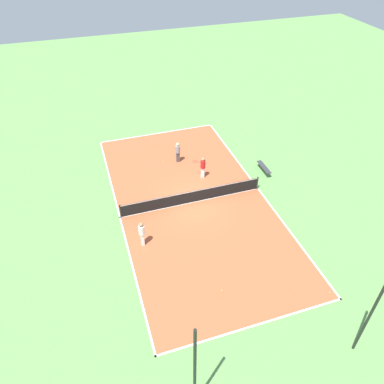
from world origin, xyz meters
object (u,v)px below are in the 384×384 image
(player_baseline_gray, at_px, (178,151))
(tennis_ball_midcourt, at_px, (222,290))
(tennis_net, at_px, (192,196))
(bench, at_px, (264,167))
(player_near_white, at_px, (142,232))
(tennis_ball_far_baseline, at_px, (330,292))
(player_coach_red, at_px, (203,166))
(fence_post_back_left, at_px, (371,314))
(fence_post_back_right, at_px, (195,371))
(tennis_ball_near_net, at_px, (163,162))

(player_baseline_gray, relative_size, tennis_ball_midcourt, 24.50)
(tennis_net, height_order, bench, tennis_net)
(player_near_white, distance_m, tennis_ball_far_baseline, 10.71)
(tennis_net, bearing_deg, player_baseline_gray, -95.57)
(tennis_ball_midcourt, bearing_deg, player_coach_red, -103.56)
(player_baseline_gray, distance_m, fence_post_back_left, 17.52)
(player_coach_red, height_order, fence_post_back_left, fence_post_back_left)
(tennis_ball_midcourt, height_order, fence_post_back_right, fence_post_back_right)
(fence_post_back_left, bearing_deg, player_baseline_gray, -78.91)
(player_coach_red, bearing_deg, tennis_ball_near_net, -18.03)
(player_baseline_gray, relative_size, fence_post_back_right, 0.30)
(player_near_white, bearing_deg, tennis_ball_midcourt, -132.77)
(player_coach_red, bearing_deg, fence_post_back_right, 102.04)
(player_baseline_gray, bearing_deg, player_coach_red, -61.40)
(fence_post_back_right, bearing_deg, bench, -125.92)
(bench, distance_m, fence_post_back_left, 14.23)
(player_coach_red, xyz_separation_m, fence_post_back_left, (-2.22, 14.60, 1.75))
(player_coach_red, xyz_separation_m, player_near_white, (5.58, 5.25, 0.02))
(player_near_white, relative_size, fence_post_back_right, 0.31)
(player_coach_red, relative_size, tennis_ball_far_baseline, 24.67)
(bench, relative_size, player_near_white, 1.02)
(tennis_net, distance_m, tennis_ball_far_baseline, 10.27)
(player_coach_red, height_order, player_baseline_gray, player_coach_red)
(tennis_net, xyz_separation_m, bench, (-6.19, -1.72, -0.14))
(player_baseline_gray, distance_m, fence_post_back_right, 17.74)
(player_coach_red, bearing_deg, fence_post_back_left, 131.20)
(player_coach_red, xyz_separation_m, tennis_ball_far_baseline, (-2.94, 11.67, -0.93))
(player_baseline_gray, bearing_deg, tennis_ball_far_baseline, -69.76)
(player_baseline_gray, height_order, tennis_ball_far_baseline, player_baseline_gray)
(tennis_ball_midcourt, relative_size, fence_post_back_right, 0.01)
(player_baseline_gray, xyz_separation_m, tennis_ball_near_net, (1.14, -0.26, -0.92))
(bench, distance_m, player_coach_red, 4.66)
(player_near_white, xyz_separation_m, tennis_ball_midcourt, (-3.21, 4.56, -0.95))
(tennis_ball_near_net, bearing_deg, fence_post_back_left, 104.51)
(tennis_ball_near_net, bearing_deg, player_coach_red, 129.41)
(tennis_ball_far_baseline, height_order, fence_post_back_right, fence_post_back_right)
(bench, bearing_deg, player_baseline_gray, -119.84)
(tennis_net, relative_size, bench, 5.53)
(tennis_net, distance_m, player_near_white, 4.85)
(player_coach_red, xyz_separation_m, tennis_ball_near_net, (2.28, -2.77, -0.93))
(player_coach_red, distance_m, fence_post_back_left, 14.87)
(player_coach_red, bearing_deg, tennis_ball_far_baseline, 136.69)
(tennis_net, bearing_deg, fence_post_back_right, 72.41)
(tennis_net, bearing_deg, player_near_white, 34.97)
(player_near_white, bearing_deg, player_coach_red, -34.71)
(bench, relative_size, fence_post_back_right, 0.32)
(player_near_white, distance_m, fence_post_back_left, 12.30)
(tennis_ball_midcourt, height_order, fence_post_back_left, fence_post_back_left)
(bench, distance_m, tennis_ball_midcourt, 11.40)
(player_baseline_gray, relative_size, player_near_white, 0.97)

